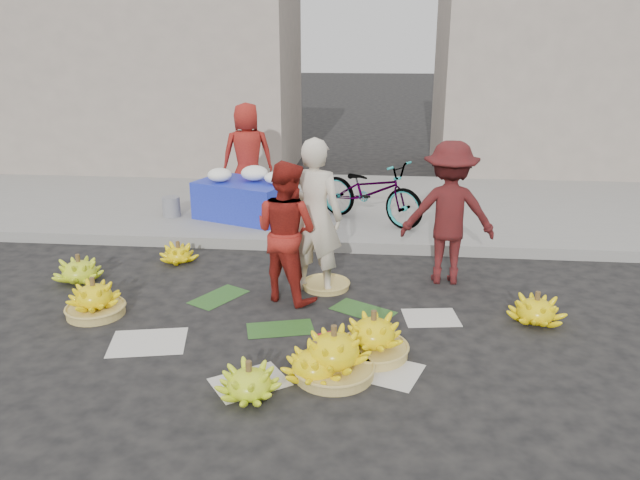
# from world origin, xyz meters

# --- Properties ---
(ground) EXTENTS (80.00, 80.00, 0.00)m
(ground) POSITION_xyz_m (0.00, 0.00, 0.00)
(ground) COLOR black
(ground) RESTS_ON ground
(curb) EXTENTS (40.00, 0.25, 0.15)m
(curb) POSITION_xyz_m (0.00, 2.20, 0.07)
(curb) COLOR gray
(curb) RESTS_ON ground
(sidewalk) EXTENTS (40.00, 4.00, 0.12)m
(sidewalk) POSITION_xyz_m (0.00, 4.30, 0.06)
(sidewalk) COLOR gray
(sidewalk) RESTS_ON ground
(building_left) EXTENTS (6.00, 3.00, 4.00)m
(building_left) POSITION_xyz_m (-4.00, 7.20, 2.00)
(building_left) COLOR gray
(building_left) RESTS_ON sidewalk
(building_right) EXTENTS (5.00, 3.00, 5.00)m
(building_right) POSITION_xyz_m (4.50, 7.70, 2.50)
(building_right) COLOR gray
(building_right) RESTS_ON sidewalk
(newspaper_scatter) EXTENTS (3.20, 1.80, 0.00)m
(newspaper_scatter) POSITION_xyz_m (0.00, -0.80, 0.00)
(newspaper_scatter) COLOR silver
(newspaper_scatter) RESTS_ON ground
(banana_leaves) EXTENTS (2.00, 1.00, 0.00)m
(banana_leaves) POSITION_xyz_m (-0.10, 0.20, 0.00)
(banana_leaves) COLOR #214F1A
(banana_leaves) RESTS_ON ground
(banana_bunch_0) EXTENTS (0.66, 0.66, 0.42)m
(banana_bunch_0) POSITION_xyz_m (-2.05, -0.06, 0.17)
(banana_bunch_0) COLOR #AB8F47
(banana_bunch_0) RESTS_ON ground
(banana_bunch_1) EXTENTS (0.53, 0.53, 0.32)m
(banana_bunch_1) POSITION_xyz_m (-0.15, -1.41, 0.14)
(banana_bunch_1) COLOR #A0CB1D
(banana_bunch_1) RESTS_ON ground
(banana_bunch_2) EXTENTS (0.71, 0.71, 0.47)m
(banana_bunch_2) POSITION_xyz_m (0.49, -1.02, 0.20)
(banana_bunch_2) COLOR #AB8F47
(banana_bunch_2) RESTS_ON ground
(banana_bunch_3) EXTENTS (0.55, 0.55, 0.34)m
(banana_bunch_3) POSITION_xyz_m (0.33, -1.08, 0.15)
(banana_bunch_3) COLOR yellow
(banana_bunch_3) RESTS_ON ground
(banana_bunch_4) EXTENTS (0.70, 0.70, 0.44)m
(banana_bunch_4) POSITION_xyz_m (0.82, -0.63, 0.19)
(banana_bunch_4) COLOR #AB8F47
(banana_bunch_4) RESTS_ON ground
(banana_bunch_5) EXTENTS (0.61, 0.61, 0.33)m
(banana_bunch_5) POSITION_xyz_m (2.44, 0.20, 0.14)
(banana_bunch_5) COLOR yellow
(banana_bunch_5) RESTS_ON ground
(banana_bunch_6) EXTENTS (0.66, 0.66, 0.34)m
(banana_bunch_6) POSITION_xyz_m (-2.62, 0.78, 0.15)
(banana_bunch_6) COLOR #A0CB1D
(banana_bunch_6) RESTS_ON ground
(banana_bunch_7) EXTENTS (0.51, 0.51, 0.28)m
(banana_bunch_7) POSITION_xyz_m (-1.68, 1.54, 0.11)
(banana_bunch_7) COLOR yellow
(banana_bunch_7) RESTS_ON ground
(basket_spare) EXTENTS (0.53, 0.53, 0.06)m
(basket_spare) POSITION_xyz_m (0.26, 0.89, 0.03)
(basket_spare) COLOR #AB8F47
(basket_spare) RESTS_ON ground
(incense_stack) EXTENTS (0.22, 0.17, 0.09)m
(incense_stack) POSITION_xyz_m (0.38, -0.44, 0.05)
(incense_stack) COLOR #B01225
(incense_stack) RESTS_ON ground
(vendor_cream) EXTENTS (0.72, 0.55, 1.74)m
(vendor_cream) POSITION_xyz_m (0.14, 0.81, 0.87)
(vendor_cream) COLOR beige
(vendor_cream) RESTS_ON ground
(vendor_red) EXTENTS (0.93, 0.87, 1.53)m
(vendor_red) POSITION_xyz_m (-0.14, 0.56, 0.77)
(vendor_red) COLOR #A02318
(vendor_red) RESTS_ON ground
(man_striped) EXTENTS (1.07, 0.62, 1.65)m
(man_striped) POSITION_xyz_m (1.63, 1.24, 0.83)
(man_striped) COLOR maroon
(man_striped) RESTS_ON ground
(flower_table) EXTENTS (1.55, 1.26, 0.78)m
(flower_table) POSITION_xyz_m (-1.18, 3.19, 0.44)
(flower_table) COLOR #1B28B2
(flower_table) RESTS_ON sidewalk
(grey_bucket) EXTENTS (0.27, 0.27, 0.30)m
(grey_bucket) POSITION_xyz_m (-2.30, 3.16, 0.27)
(grey_bucket) COLOR slate
(grey_bucket) RESTS_ON sidewalk
(flower_vendor) EXTENTS (0.91, 0.72, 1.64)m
(flower_vendor) POSITION_xyz_m (-1.26, 3.94, 0.94)
(flower_vendor) COLOR #A02318
(flower_vendor) RESTS_ON sidewalk
(bicycle) EXTENTS (1.45, 1.81, 0.92)m
(bicycle) POSITION_xyz_m (0.70, 3.17, 0.58)
(bicycle) COLOR gray
(bicycle) RESTS_ON sidewalk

